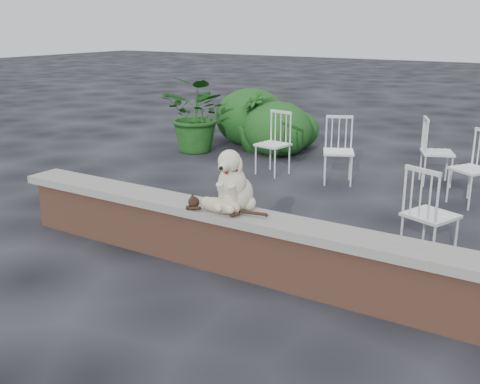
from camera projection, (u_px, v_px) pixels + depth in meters
The scene contains 13 objects.
ground at pixel (283, 283), 5.02m from camera, with size 60.00×60.00×0.00m, color black.
brick_wall at pixel (283, 257), 4.95m from camera, with size 6.00×0.30×0.50m, color brown.
capstone at pixel (284, 226), 4.86m from camera, with size 6.20×0.40×0.08m, color slate.
dog at pixel (236, 178), 5.07m from camera, with size 0.39×0.51×0.59m, color beige, non-canonical shape.
cat at pixel (219, 204), 5.06m from camera, with size 0.90×0.22×0.15m, color tan, non-canonical shape.
chair_b at pixel (273, 143), 8.47m from camera, with size 0.56×0.56×0.94m, color white, non-canonical shape.
chair_a at pixel (339, 151), 8.00m from camera, with size 0.56×0.56×0.94m, color white, non-canonical shape.
chair_c at pixel (431, 213), 5.39m from camera, with size 0.56×0.56×0.94m, color white, non-canonical shape.
chair_e at pixel (437, 151), 7.95m from camera, with size 0.56×0.56×0.94m, color white, non-canonical shape.
chair_d at pixel (472, 168), 7.05m from camera, with size 0.56×0.56×0.94m, color white, non-canonical shape.
potted_plant_a at pixel (198, 114), 9.89m from camera, with size 1.19×1.03×1.32m, color #184012.
potted_plant_b at pixel (255, 121), 9.97m from camera, with size 0.61×0.61×1.08m, color #184012.
shrubbery at pixel (266, 123), 10.29m from camera, with size 2.14×1.71×1.09m.
Camera 1 is at (2.11, -4.07, 2.23)m, focal length 42.48 mm.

